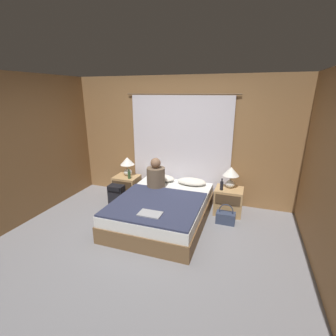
{
  "coord_description": "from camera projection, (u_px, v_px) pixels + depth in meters",
  "views": [
    {
      "loc": [
        1.35,
        -2.96,
        2.19
      ],
      "look_at": [
        0.0,
        0.95,
        0.89
      ],
      "focal_mm": 26.0,
      "sensor_mm": 36.0,
      "label": 1
    }
  ],
  "objects": [
    {
      "name": "ground_plane",
      "position": [
        148.0,
        241.0,
        3.74
      ],
      "size": [
        16.0,
        16.0,
        0.0
      ],
      "primitive_type": "plane",
      "color": "gray"
    },
    {
      "name": "wall_back",
      "position": [
        181.0,
        140.0,
        4.95
      ],
      "size": [
        4.63,
        0.06,
        2.5
      ],
      "color": "olive",
      "rests_on": "ground_plane"
    },
    {
      "name": "wall_left",
      "position": [
        21.0,
        150.0,
        4.08
      ],
      "size": [
        0.06,
        3.56,
        2.5
      ],
      "color": "olive",
      "rests_on": "ground_plane"
    },
    {
      "name": "curtain_panel",
      "position": [
        180.0,
        149.0,
        4.94
      ],
      "size": [
        2.25,
        0.02,
        2.16
      ],
      "color": "silver",
      "rests_on": "ground_plane"
    },
    {
      "name": "bed",
      "position": [
        162.0,
        209.0,
        4.26
      ],
      "size": [
        1.48,
        1.97,
        0.44
      ],
      "color": "brown",
      "rests_on": "ground_plane"
    },
    {
      "name": "nightstand_left",
      "position": [
        127.0,
        187.0,
        5.19
      ],
      "size": [
        0.5,
        0.44,
        0.49
      ],
      "color": "tan",
      "rests_on": "ground_plane"
    },
    {
      "name": "nightstand_right",
      "position": [
        228.0,
        201.0,
        4.53
      ],
      "size": [
        0.5,
        0.44,
        0.49
      ],
      "color": "tan",
      "rests_on": "ground_plane"
    },
    {
      "name": "lamp_left",
      "position": [
        127.0,
        164.0,
        5.11
      ],
      "size": [
        0.3,
        0.3,
        0.4
      ],
      "color": "silver",
      "rests_on": "nightstand_left"
    },
    {
      "name": "lamp_right",
      "position": [
        231.0,
        174.0,
        4.45
      ],
      "size": [
        0.3,
        0.3,
        0.4
      ],
      "color": "silver",
      "rests_on": "nightstand_right"
    },
    {
      "name": "pillow_left",
      "position": [
        161.0,
        178.0,
        4.98
      ],
      "size": [
        0.57,
        0.33,
        0.12
      ],
      "color": "silver",
      "rests_on": "bed"
    },
    {
      "name": "pillow_right",
      "position": [
        192.0,
        182.0,
        4.78
      ],
      "size": [
        0.57,
        0.33,
        0.12
      ],
      "color": "silver",
      "rests_on": "bed"
    },
    {
      "name": "blanket_on_bed",
      "position": [
        156.0,
        204.0,
        3.93
      ],
      "size": [
        1.42,
        1.34,
        0.03
      ],
      "color": "#2D334C",
      "rests_on": "bed"
    },
    {
      "name": "person_left_in_bed",
      "position": [
        156.0,
        176.0,
        4.59
      ],
      "size": [
        0.34,
        0.34,
        0.58
      ],
      "color": "brown",
      "rests_on": "bed"
    },
    {
      "name": "beer_bottle_on_left_stand",
      "position": [
        129.0,
        175.0,
        4.97
      ],
      "size": [
        0.06,
        0.06,
        0.2
      ],
      "color": "#2D4C28",
      "rests_on": "nightstand_left"
    },
    {
      "name": "beer_bottle_on_right_stand",
      "position": [
        222.0,
        186.0,
        4.39
      ],
      "size": [
        0.06,
        0.06,
        0.22
      ],
      "color": "black",
      "rests_on": "nightstand_right"
    },
    {
      "name": "laptop_on_bed",
      "position": [
        150.0,
        214.0,
        3.56
      ],
      "size": [
        0.34,
        0.22,
        0.02
      ],
      "color": "#9EA0A5",
      "rests_on": "blanket_on_bed"
    },
    {
      "name": "backpack_on_floor",
      "position": [
        117.0,
        194.0,
        4.82
      ],
      "size": [
        0.3,
        0.21,
        0.44
      ],
      "color": "black",
      "rests_on": "ground_plane"
    },
    {
      "name": "handbag_on_floor",
      "position": [
        226.0,
        217.0,
        4.22
      ],
      "size": [
        0.32,
        0.18,
        0.36
      ],
      "color": "#333D56",
      "rests_on": "ground_plane"
    }
  ]
}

